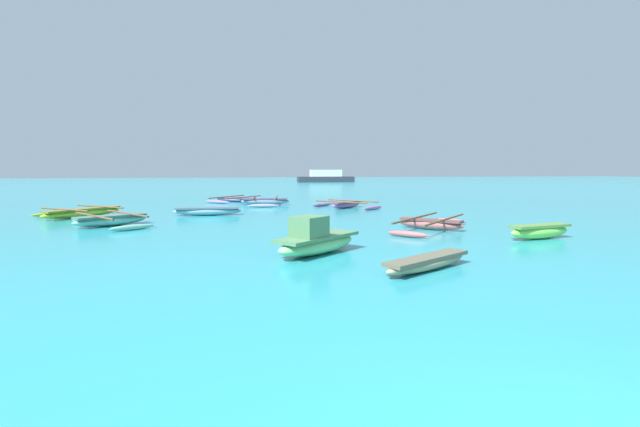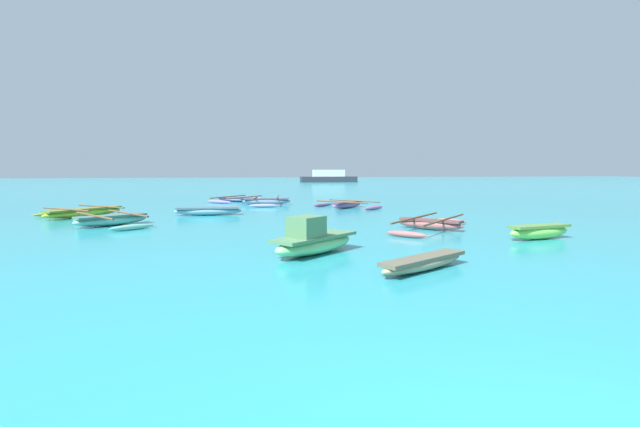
% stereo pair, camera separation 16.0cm
% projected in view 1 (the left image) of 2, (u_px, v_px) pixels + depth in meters
% --- Properties ---
extents(moored_boat_0, '(4.37, 4.27, 0.44)m').
position_uv_depth(moored_boat_0, '(83.00, 213.00, 19.06)').
color(moored_boat_0, '#A1BD30').
rests_on(moored_boat_0, ground_plane).
extents(moored_boat_1, '(2.54, 1.73, 0.29)m').
position_uv_depth(moored_boat_1, '(427.00, 262.00, 9.00)').
color(moored_boat_1, '#988F6B').
rests_on(moored_boat_1, ground_plane).
extents(moored_boat_2, '(2.96, 4.38, 0.45)m').
position_uv_depth(moored_boat_2, '(265.00, 201.00, 25.91)').
color(moored_boat_2, '#7F87AA').
rests_on(moored_boat_2, ground_plane).
extents(moored_boat_3, '(3.47, 3.99, 0.46)m').
position_uv_depth(moored_boat_3, '(111.00, 220.00, 16.08)').
color(moored_boat_3, '#66B1A0').
rests_on(moored_boat_3, ground_plane).
extents(moored_boat_4, '(3.99, 4.30, 0.34)m').
position_uv_depth(moored_boat_4, '(236.00, 199.00, 28.48)').
color(moored_boat_4, '#826DA6').
rests_on(moored_boat_4, ground_plane).
extents(moored_boat_5, '(3.71, 3.91, 0.40)m').
position_uv_depth(moored_boat_5, '(346.00, 205.00, 23.66)').
color(moored_boat_5, '#975E96').
rests_on(moored_boat_5, ground_plane).
extents(moored_boat_6, '(4.09, 4.03, 0.43)m').
position_uv_depth(moored_boat_6, '(431.00, 224.00, 15.08)').
color(moored_boat_6, '#AC5B5B').
rests_on(moored_boat_6, ground_plane).
extents(moored_boat_7, '(2.32, 0.92, 0.44)m').
position_uv_depth(moored_boat_7, '(540.00, 231.00, 13.04)').
color(moored_boat_7, '#83D953').
rests_on(moored_boat_7, ground_plane).
extents(moored_boat_8, '(2.63, 2.34, 0.98)m').
position_uv_depth(moored_boat_8, '(316.00, 240.00, 10.68)').
color(moored_boat_8, '#7CD282').
rests_on(moored_boat_8, ground_plane).
extents(moored_boat_9, '(3.10, 0.75, 0.38)m').
position_uv_depth(moored_boat_9, '(207.00, 211.00, 19.81)').
color(moored_boat_9, '#6FA4B8').
rests_on(moored_boat_9, ground_plane).
extents(distant_ferry, '(9.70, 2.13, 2.13)m').
position_uv_depth(distant_ferry, '(326.00, 177.00, 73.30)').
color(distant_ferry, '#2D333D').
rests_on(distant_ferry, ground_plane).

